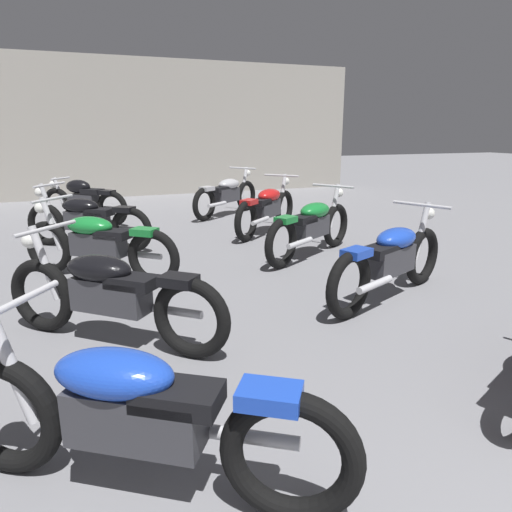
{
  "coord_description": "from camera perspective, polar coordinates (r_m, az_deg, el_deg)",
  "views": [
    {
      "loc": [
        -1.65,
        0.87,
        1.76
      ],
      "look_at": [
        0.0,
        5.08,
        0.55
      ],
      "focal_mm": 33.08,
      "sensor_mm": 36.0,
      "label": 1
    }
  ],
  "objects": [
    {
      "name": "motorcycle_right_row_3",
      "position": [
        6.74,
        6.74,
        3.69
      ],
      "size": [
        1.91,
        1.23,
        0.97
      ],
      "color": "black",
      "rests_on": "ground"
    },
    {
      "name": "motorcycle_right_row_2",
      "position": [
        5.17,
        16.01,
        -0.28
      ],
      "size": [
        2.03,
        1.05,
        0.97
      ],
      "color": "black",
      "rests_on": "ground"
    },
    {
      "name": "motorcycle_right_row_5",
      "position": [
        10.02,
        -3.55,
        7.48
      ],
      "size": [
        1.82,
        1.37,
        0.97
      ],
      "color": "black",
      "rests_on": "ground"
    },
    {
      "name": "back_wall",
      "position": [
        13.47,
        -14.88,
        14.7
      ],
      "size": [
        12.93,
        0.24,
        3.6
      ],
      "primitive_type": "cube",
      "color": "#9E998E",
      "rests_on": "ground"
    },
    {
      "name": "motorcycle_left_row_3",
      "position": [
        5.97,
        -18.63,
        1.52
      ],
      "size": [
        1.72,
        1.49,
        0.97
      ],
      "color": "black",
      "rests_on": "ground"
    },
    {
      "name": "motorcycle_left_row_2",
      "position": [
        4.12,
        -17.29,
        -4.26
      ],
      "size": [
        1.69,
        1.53,
        0.97
      ],
      "color": "black",
      "rests_on": "ground"
    },
    {
      "name": "motorcycle_left_row_4",
      "position": [
        7.6,
        -19.83,
        4.2
      ],
      "size": [
        1.79,
        1.41,
        0.97
      ],
      "color": "black",
      "rests_on": "ground"
    },
    {
      "name": "motorcycle_left_row_5",
      "position": [
        9.66,
        -20.16,
        6.35
      ],
      "size": [
        1.54,
        1.4,
        0.88
      ],
      "color": "black",
      "rests_on": "ground"
    },
    {
      "name": "motorcycle_right_row_4",
      "position": [
        8.27,
        1.34,
        5.9
      ],
      "size": [
        1.71,
        1.51,
        0.97
      ],
      "color": "black",
      "rests_on": "ground"
    },
    {
      "name": "motorcycle_left_row_1",
      "position": [
        2.45,
        -14.57,
        -17.89
      ],
      "size": [
        1.86,
        1.31,
        0.97
      ],
      "color": "black",
      "rests_on": "ground"
    }
  ]
}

